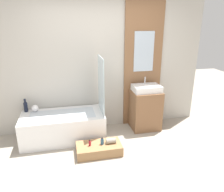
{
  "coord_description": "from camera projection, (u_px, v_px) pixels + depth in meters",
  "views": [
    {
      "loc": [
        -0.65,
        -2.55,
        2.12
      ],
      "look_at": [
        0.07,
        0.7,
        0.95
      ],
      "focal_mm": 35.0,
      "sensor_mm": 36.0,
      "label": 1
    }
  ],
  "objects": [
    {
      "name": "vase_tall_dark",
      "position": [
        26.0,
        106.0,
        4.03
      ],
      "size": [
        0.07,
        0.07,
        0.25
      ],
      "color": "black",
      "rests_on": "bathtub"
    },
    {
      "name": "bathtub",
      "position": [
        63.0,
        126.0,
        4.03
      ],
      "size": [
        1.48,
        0.71,
        0.5
      ],
      "color": "white",
      "rests_on": "ground_plane"
    },
    {
      "name": "towel_roll",
      "position": [
        111.0,
        141.0,
        3.63
      ],
      "size": [
        0.16,
        0.09,
        0.09
      ],
      "primitive_type": "cylinder",
      "rotation": [
        0.0,
        1.57,
        0.0
      ],
      "color": "gray",
      "rests_on": "wooden_step_bench"
    },
    {
      "name": "sink",
      "position": [
        146.0,
        88.0,
        4.25
      ],
      "size": [
        0.53,
        0.38,
        0.26
      ],
      "color": "white",
      "rests_on": "vanity_cabinet"
    },
    {
      "name": "wooden_step_bench",
      "position": [
        99.0,
        149.0,
        3.63
      ],
      "size": [
        0.74,
        0.39,
        0.17
      ],
      "primitive_type": "cube",
      "color": "#997047",
      "rests_on": "ground_plane"
    },
    {
      "name": "ground_plane",
      "position": [
        118.0,
        173.0,
        3.18
      ],
      "size": [
        12.0,
        12.0,
        0.0
      ],
      "primitive_type": "plane",
      "color": "#A39989"
    },
    {
      "name": "wall_wood_accent",
      "position": [
        143.0,
        62.0,
        4.33
      ],
      "size": [
        0.77,
        0.04,
        2.6
      ],
      "color": "brown",
      "rests_on": "ground_plane"
    },
    {
      "name": "wall_tiled_back",
      "position": [
        98.0,
        64.0,
        4.2
      ],
      "size": [
        4.2,
        0.06,
        2.6
      ],
      "primitive_type": "cube",
      "color": "#B7B2A8",
      "rests_on": "ground_plane"
    },
    {
      "name": "bottle_soap_primary",
      "position": [
        90.0,
        143.0,
        3.56
      ],
      "size": [
        0.04,
        0.04,
        0.11
      ],
      "color": "#B21928",
      "rests_on": "wooden_step_bench"
    },
    {
      "name": "bottle_soap_secondary",
      "position": [
        102.0,
        141.0,
        3.6
      ],
      "size": [
        0.05,
        0.05,
        0.12
      ],
      "color": "#2D567A",
      "rests_on": "wooden_step_bench"
    },
    {
      "name": "glass_shower_screen",
      "position": [
        101.0,
        85.0,
        3.88
      ],
      "size": [
        0.01,
        0.58,
        1.02
      ],
      "primitive_type": "cube",
      "color": "silver",
      "rests_on": "bathtub"
    },
    {
      "name": "vase_round_light",
      "position": [
        35.0,
        108.0,
        4.05
      ],
      "size": [
        0.13,
        0.13,
        0.13
      ],
      "primitive_type": "sphere",
      "color": "white",
      "rests_on": "bathtub"
    },
    {
      "name": "vanity_cabinet",
      "position": [
        145.0,
        110.0,
        4.4
      ],
      "size": [
        0.56,
        0.48,
        0.79
      ],
      "primitive_type": "cube",
      "color": "brown",
      "rests_on": "ground_plane"
    }
  ]
}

